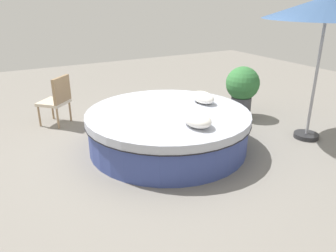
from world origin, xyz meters
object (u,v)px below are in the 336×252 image
Objects in this scene: patio_chair at (57,97)px; planter at (242,88)px; round_bed at (168,129)px; throw_pillow_0 at (197,120)px; throw_pillow_1 at (203,97)px; patio_umbrella at (327,9)px.

planter is (1.45, 3.48, 0.08)m from patio_chair.
round_bed is 0.89m from throw_pillow_0.
patio_umbrella is (1.00, 1.64, 1.49)m from throw_pillow_1.
planter reaches higher than round_bed.
patio_chair reaches higher than round_bed.
throw_pillow_0 is (0.79, 0.05, 0.42)m from round_bed.
round_bed is 0.89m from throw_pillow_1.
patio_umbrella reaches higher than round_bed.
round_bed is 5.18× the size of throw_pillow_1.
patio_umbrella is 2.19m from planter.
planter reaches higher than throw_pillow_1.
planter is (-0.57, 2.10, 0.31)m from round_bed.
patio_umbrella reaches higher than patio_chair.
round_bed is at bearing -176.60° from throw_pillow_0.
patio_chair is 0.40× the size of patio_umbrella.
throw_pillow_1 is 0.22× the size of patio_umbrella.
throw_pillow_1 is at bearing -86.09° from patio_chair.
round_bed is at bearing -74.70° from planter.
patio_umbrella is (0.89, 2.41, 1.91)m from round_bed.
planter is (-1.36, 2.05, -0.11)m from throw_pillow_0.
throw_pillow_0 is 0.99× the size of throw_pillow_1.
throw_pillow_1 is (-0.11, 0.78, 0.42)m from round_bed.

